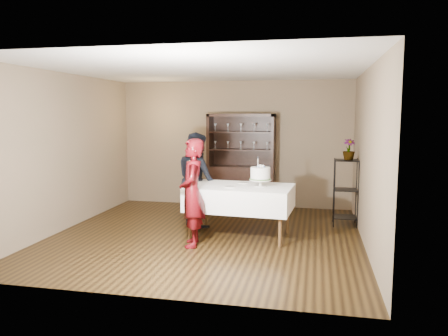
# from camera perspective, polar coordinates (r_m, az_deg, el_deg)

# --- Properties ---
(floor) EXTENTS (5.00, 5.00, 0.00)m
(floor) POSITION_cam_1_polar(r_m,az_deg,el_deg) (7.29, -2.37, -8.83)
(floor) COLOR black
(floor) RESTS_ON ground
(ceiling) EXTENTS (5.00, 5.00, 0.00)m
(ceiling) POSITION_cam_1_polar(r_m,az_deg,el_deg) (7.05, -2.49, 12.79)
(ceiling) COLOR silver
(ceiling) RESTS_ON back_wall
(back_wall) EXTENTS (5.00, 0.02, 2.70)m
(back_wall) POSITION_cam_1_polar(r_m,az_deg,el_deg) (9.48, 1.34, 3.16)
(back_wall) COLOR #76604C
(back_wall) RESTS_ON floor
(wall_left) EXTENTS (0.02, 5.00, 2.70)m
(wall_left) POSITION_cam_1_polar(r_m,az_deg,el_deg) (8.04, -19.97, 2.03)
(wall_left) COLOR #76604C
(wall_left) RESTS_ON floor
(wall_right) EXTENTS (0.02, 5.00, 2.70)m
(wall_right) POSITION_cam_1_polar(r_m,az_deg,el_deg) (6.86, 18.24, 1.30)
(wall_right) COLOR #76604C
(wall_right) RESTS_ON floor
(china_hutch) EXTENTS (1.40, 0.48, 2.00)m
(china_hutch) POSITION_cam_1_polar(r_m,az_deg,el_deg) (9.27, 2.26, -1.19)
(china_hutch) COLOR black
(china_hutch) RESTS_ON floor
(plant_etagere) EXTENTS (0.42, 0.42, 1.20)m
(plant_etagere) POSITION_cam_1_polar(r_m,az_deg,el_deg) (8.12, 15.60, -2.73)
(plant_etagere) COLOR black
(plant_etagere) RESTS_ON floor
(cake_table) EXTENTS (1.74, 1.15, 0.84)m
(cake_table) POSITION_cam_1_polar(r_m,az_deg,el_deg) (7.13, 2.11, -3.90)
(cake_table) COLOR white
(cake_table) RESTS_ON floor
(woman) EXTENTS (0.53, 0.67, 1.64)m
(woman) POSITION_cam_1_polar(r_m,az_deg,el_deg) (6.60, -4.17, -3.24)
(woman) COLOR #3D050D
(woman) RESTS_ON floor
(man) EXTENTS (0.99, 1.03, 1.68)m
(man) POSITION_cam_1_polar(r_m,az_deg,el_deg) (7.79, -3.53, -1.50)
(man) COLOR black
(man) RESTS_ON floor
(cake) EXTENTS (0.38, 0.38, 0.49)m
(cake) POSITION_cam_1_polar(r_m,az_deg,el_deg) (7.03, 4.77, -0.84)
(cake) COLOR silver
(cake) RESTS_ON cake_table
(plate_near) EXTENTS (0.22, 0.22, 0.01)m
(plate_near) POSITION_cam_1_polar(r_m,az_deg,el_deg) (6.94, 0.84, -2.48)
(plate_near) COLOR silver
(plate_near) RESTS_ON cake_table
(plate_far) EXTENTS (0.20, 0.20, 0.01)m
(plate_far) POSITION_cam_1_polar(r_m,az_deg,el_deg) (7.36, 2.50, -1.94)
(plate_far) COLOR silver
(plate_far) RESTS_ON cake_table
(potted_plant) EXTENTS (0.25, 0.25, 0.37)m
(potted_plant) POSITION_cam_1_polar(r_m,az_deg,el_deg) (8.01, 15.99, 2.34)
(potted_plant) COLOR #3C602D
(potted_plant) RESTS_ON plant_etagere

